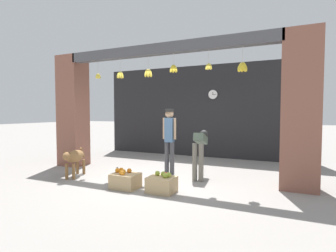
{
  "coord_description": "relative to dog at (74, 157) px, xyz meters",
  "views": [
    {
      "loc": [
        2.67,
        -5.42,
        1.52
      ],
      "look_at": [
        0.0,
        0.47,
        1.18
      ],
      "focal_mm": 28.0,
      "sensor_mm": 36.0,
      "label": 1
    }
  ],
  "objects": [
    {
      "name": "fruit_crate_apples",
      "position": [
        2.38,
        -0.21,
        -0.3
      ],
      "size": [
        0.51,
        0.42,
        0.38
      ],
      "color": "tan",
      "rests_on": "ground_plane"
    },
    {
      "name": "wall_clock",
      "position": [
        2.27,
        3.93,
        1.65
      ],
      "size": [
        0.32,
        0.03,
        0.32
      ],
      "color": "black"
    },
    {
      "name": "shop_pillar_left",
      "position": [
        -1.08,
        1.09,
        1.09
      ],
      "size": [
        0.7,
        0.6,
        3.11
      ],
      "primitive_type": "cube",
      "color": "brown",
      "rests_on": "ground_plane"
    },
    {
      "name": "dog",
      "position": [
        0.0,
        0.0,
        0.0
      ],
      "size": [
        0.48,
        0.99,
        0.69
      ],
      "rotation": [
        0.0,
        0.0,
        -1.26
      ],
      "color": "olive",
      "rests_on": "ground_plane"
    },
    {
      "name": "worker_stooping",
      "position": [
        2.73,
        1.06,
        0.26
      ],
      "size": [
        0.29,
        0.83,
        1.09
      ],
      "rotation": [
        0.0,
        0.0,
        0.1
      ],
      "color": "#6B665B",
      "rests_on": "ground_plane"
    },
    {
      "name": "ground_plane",
      "position": [
        1.84,
        0.79,
        -0.46
      ],
      "size": [
        60.0,
        60.0,
        0.0
      ],
      "primitive_type": "plane",
      "color": "gray"
    },
    {
      "name": "fruit_crate_oranges",
      "position": [
        1.59,
        -0.27,
        -0.3
      ],
      "size": [
        0.53,
        0.43,
        0.38
      ],
      "color": "tan",
      "rests_on": "ground_plane"
    },
    {
      "name": "shopkeeper",
      "position": [
        1.9,
        1.2,
        0.48
      ],
      "size": [
        0.34,
        0.27,
        1.61
      ],
      "rotation": [
        0.0,
        0.0,
        3.21
      ],
      "color": "#424247",
      "rests_on": "ground_plane"
    },
    {
      "name": "shop_back_wall",
      "position": [
        1.84,
        4.0,
        1.09
      ],
      "size": [
        7.13,
        0.12,
        3.11
      ],
      "primitive_type": "cube",
      "color": "#232326",
      "rests_on": "ground_plane"
    },
    {
      "name": "shop_pillar_right",
      "position": [
        4.75,
        1.09,
        1.09
      ],
      "size": [
        0.7,
        0.6,
        3.11
      ],
      "primitive_type": "cube",
      "color": "brown",
      "rests_on": "ground_plane"
    },
    {
      "name": "storefront_awning",
      "position": [
        1.86,
        0.91,
        2.48
      ],
      "size": [
        5.23,
        0.27,
        0.77
      ],
      "color": "#4C4C51"
    },
    {
      "name": "water_bottle",
      "position": [
        1.1,
        0.15,
        -0.33
      ],
      "size": [
        0.07,
        0.07,
        0.29
      ],
      "color": "#38934C",
      "rests_on": "ground_plane"
    }
  ]
}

